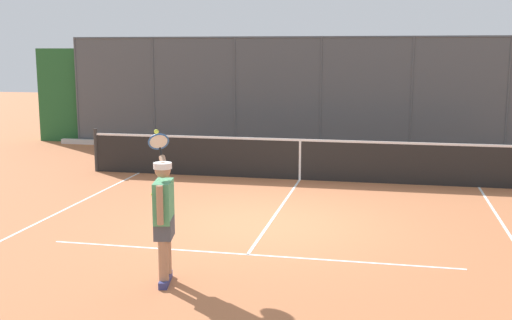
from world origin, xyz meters
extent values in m
plane|color=#B76B42|center=(0.00, 0.00, 0.00)|extent=(60.00, 60.00, 0.00)
cube|color=white|center=(0.00, 1.70, 0.00)|extent=(6.21, 0.05, 0.01)
cube|color=white|center=(3.98, 1.20, 0.00)|extent=(0.05, 10.12, 0.01)
cube|color=white|center=(0.00, -1.08, 0.00)|extent=(0.05, 5.56, 0.01)
cylinder|color=#474C51|center=(-5.21, -8.19, 1.69)|extent=(0.07, 0.07, 3.38)
cylinder|color=#474C51|center=(-2.61, -8.19, 1.69)|extent=(0.07, 0.07, 3.38)
cylinder|color=#474C51|center=(0.00, -8.19, 1.69)|extent=(0.07, 0.07, 3.38)
cylinder|color=#474C51|center=(2.61, -8.19, 1.69)|extent=(0.07, 0.07, 3.38)
cylinder|color=#474C51|center=(5.21, -8.19, 1.69)|extent=(0.07, 0.07, 3.38)
cylinder|color=#474C51|center=(7.82, -8.19, 1.69)|extent=(0.07, 0.07, 3.38)
cylinder|color=#474C51|center=(0.00, -8.19, 3.34)|extent=(15.64, 0.05, 0.05)
cube|color=#474C51|center=(0.00, -8.19, 1.69)|extent=(15.64, 0.02, 3.38)
cube|color=#235B2D|center=(0.00, -8.84, 1.51)|extent=(18.64, 0.90, 3.03)
cube|color=silver|center=(0.00, -8.01, 0.07)|extent=(16.64, 0.18, 0.15)
cylinder|color=#2D2D2D|center=(5.11, -3.86, 0.54)|extent=(0.09, 0.09, 1.07)
cube|color=black|center=(0.00, -3.86, 0.46)|extent=(10.14, 0.02, 0.91)
cube|color=white|center=(0.00, -3.86, 0.94)|extent=(10.14, 0.04, 0.05)
cube|color=white|center=(0.00, -3.86, 0.46)|extent=(0.05, 0.04, 0.91)
cube|color=navy|center=(0.77, 3.16, 0.04)|extent=(0.16, 0.28, 0.09)
cylinder|color=#A87A5B|center=(0.77, 3.16, 0.46)|extent=(0.13, 0.13, 0.74)
cube|color=navy|center=(0.82, 2.92, 0.04)|extent=(0.16, 0.28, 0.09)
cylinder|color=#A87A5B|center=(0.82, 2.92, 0.46)|extent=(0.13, 0.13, 0.74)
cube|color=#474C56|center=(0.79, 3.04, 0.75)|extent=(0.29, 0.42, 0.26)
cube|color=#4C9E6B|center=(0.79, 3.04, 1.09)|extent=(0.29, 0.49, 0.53)
cylinder|color=#A87A5B|center=(0.74, 3.32, 1.11)|extent=(0.08, 0.08, 0.49)
cylinder|color=#A87A5B|center=(0.93, 2.63, 1.46)|extent=(0.25, 0.36, 0.28)
sphere|color=#A87A5B|center=(0.79, 3.04, 1.50)|extent=(0.20, 0.20, 0.20)
cylinder|color=white|center=(0.79, 3.04, 1.55)|extent=(0.27, 0.27, 0.08)
cube|color=white|center=(0.82, 2.93, 1.52)|extent=(0.20, 0.21, 0.02)
cylinder|color=black|center=(1.04, 2.43, 1.62)|extent=(0.11, 0.16, 0.13)
torus|color=#28569E|center=(1.13, 2.26, 1.74)|extent=(0.35, 0.30, 0.26)
cylinder|color=silver|center=(1.13, 2.26, 1.74)|extent=(0.29, 0.24, 0.21)
sphere|color=#C1D138|center=(1.22, 2.11, 1.86)|extent=(0.07, 0.07, 0.07)
sphere|color=#C1D138|center=(2.76, -1.60, 0.03)|extent=(0.07, 0.07, 0.07)
camera|label=1|loc=(-1.96, 10.43, 3.00)|focal=44.22mm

